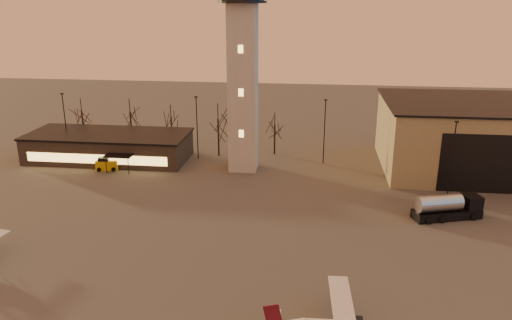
# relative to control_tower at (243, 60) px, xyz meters

# --- Properties ---
(ground) EXTENTS (220.00, 220.00, 0.00)m
(ground) POSITION_rel_control_tower_xyz_m (0.00, -30.00, -16.33)
(ground) COLOR #45423F
(ground) RESTS_ON ground
(control_tower) EXTENTS (6.80, 6.80, 32.60)m
(control_tower) POSITION_rel_control_tower_xyz_m (0.00, 0.00, 0.00)
(control_tower) COLOR #A29F99
(control_tower) RESTS_ON ground
(hangar) EXTENTS (30.60, 20.60, 10.30)m
(hangar) POSITION_rel_control_tower_xyz_m (36.00, 3.98, -11.17)
(hangar) COLOR #948760
(hangar) RESTS_ON ground
(terminal) EXTENTS (25.40, 12.20, 4.30)m
(terminal) POSITION_rel_control_tower_xyz_m (-21.99, 1.98, -14.17)
(terminal) COLOR black
(terminal) RESTS_ON ground
(light_poles) EXTENTS (58.50, 12.25, 10.14)m
(light_poles) POSITION_rel_control_tower_xyz_m (0.50, 1.00, -10.92)
(light_poles) COLOR black
(light_poles) RESTS_ON ground
(tree_row) EXTENTS (37.20, 9.20, 8.80)m
(tree_row) POSITION_rel_control_tower_xyz_m (-13.70, 9.16, -10.39)
(tree_row) COLOR black
(tree_row) RESTS_ON ground
(fuel_truck) EXTENTS (8.35, 4.60, 2.98)m
(fuel_truck) POSITION_rel_control_tower_xyz_m (26.24, -14.90, -15.15)
(fuel_truck) COLOR black
(fuel_truck) RESTS_ON ground
(service_cart) EXTENTS (3.42, 2.45, 2.02)m
(service_cart) POSITION_rel_control_tower_xyz_m (-20.36, -3.01, -15.55)
(service_cart) COLOR #CDA00C
(service_cart) RESTS_ON ground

